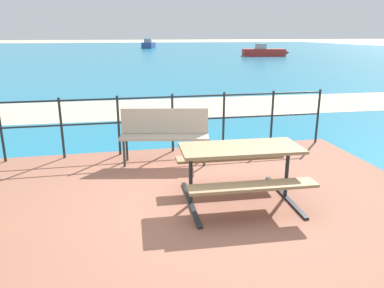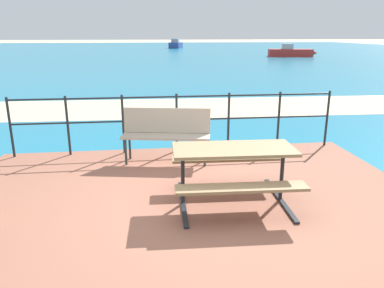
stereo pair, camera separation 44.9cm
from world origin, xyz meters
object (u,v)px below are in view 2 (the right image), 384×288
picnic_table (233,162)px  park_bench (166,130)px  boat_mid (291,52)px  boat_near (176,45)px

picnic_table → park_bench: size_ratio=1.03×
picnic_table → boat_mid: bearing=69.5°
picnic_table → boat_mid: 33.09m
park_bench → boat_mid: 31.79m
picnic_table → boat_near: (3.55, 52.05, -0.12)m
picnic_table → boat_near: boat_near is taller
boat_mid → picnic_table: bearing=-102.7°
park_bench → picnic_table: bearing=-56.0°
picnic_table → park_bench: (-0.76, 1.75, -0.00)m
park_bench → boat_mid: bearing=75.4°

